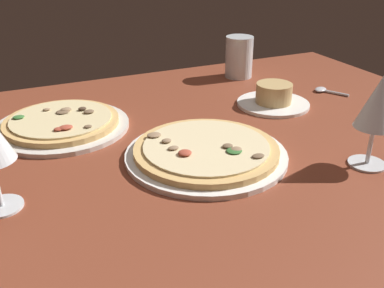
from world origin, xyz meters
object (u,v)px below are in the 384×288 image
(pizza_side, at_px, (62,123))
(ramekin_on_saucer, at_px, (273,97))
(wine_glass_far, at_px, (378,105))
(water_glass, at_px, (239,60))
(spoon, at_px, (324,90))
(pizza_main, at_px, (206,152))

(pizza_side, bearing_deg, ramekin_on_saucer, -8.23)
(pizza_side, xyz_separation_m, wine_glass_far, (0.48, -0.40, 0.11))
(ramekin_on_saucer, bearing_deg, pizza_side, 171.77)
(pizza_side, distance_m, wine_glass_far, 0.63)
(water_glass, relative_size, spoon, 1.29)
(pizza_main, height_order, water_glass, water_glass)
(pizza_main, distance_m, ramekin_on_saucer, 0.33)
(pizza_side, height_order, wine_glass_far, wine_glass_far)
(spoon, bearing_deg, wine_glass_far, -118.84)
(pizza_side, height_order, ramekin_on_saucer, ramekin_on_saucer)
(ramekin_on_saucer, height_order, spoon, ramekin_on_saucer)
(pizza_main, relative_size, pizza_side, 1.07)
(water_glass, height_order, spoon, water_glass)
(water_glass, bearing_deg, ramekin_on_saucer, -99.64)
(wine_glass_far, distance_m, spoon, 0.42)
(pizza_main, height_order, ramekin_on_saucer, ramekin_on_saucer)
(pizza_main, xyz_separation_m, water_glass, (0.31, 0.42, 0.04))
(ramekin_on_saucer, distance_m, wine_glass_far, 0.34)
(pizza_side, relative_size, wine_glass_far, 1.70)
(pizza_main, height_order, spoon, pizza_main)
(ramekin_on_saucer, height_order, wine_glass_far, wine_glass_far)
(wine_glass_far, height_order, spoon, wine_glass_far)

